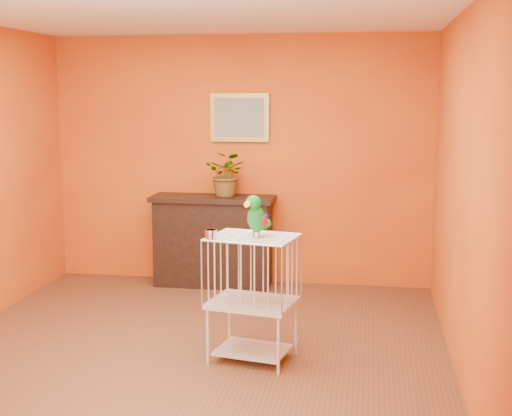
# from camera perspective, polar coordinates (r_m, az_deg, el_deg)

# --- Properties ---
(ground) EXTENTS (4.50, 4.50, 0.00)m
(ground) POSITION_cam_1_polar(r_m,az_deg,el_deg) (5.64, -5.44, -11.61)
(ground) COLOR brown
(ground) RESTS_ON ground
(room_shell) EXTENTS (4.50, 4.50, 4.50)m
(room_shell) POSITION_cam_1_polar(r_m,az_deg,el_deg) (5.29, -5.69, 4.65)
(room_shell) COLOR orange
(room_shell) RESTS_ON ground
(console_cabinet) EXTENTS (1.27, 0.46, 0.95)m
(console_cabinet) POSITION_cam_1_polar(r_m,az_deg,el_deg) (7.46, -3.46, -2.63)
(console_cabinet) COLOR black
(console_cabinet) RESTS_ON ground
(potted_plant) EXTENTS (0.50, 0.54, 0.36)m
(potted_plant) POSITION_cam_1_polar(r_m,az_deg,el_deg) (7.30, -2.35, 2.29)
(potted_plant) COLOR #26722D
(potted_plant) RESTS_ON console_cabinet
(framed_picture) EXTENTS (0.62, 0.04, 0.50)m
(framed_picture) POSITION_cam_1_polar(r_m,az_deg,el_deg) (7.45, -1.33, 7.25)
(framed_picture) COLOR #A98E3C
(framed_picture) RESTS_ON room_shell
(birdcage) EXTENTS (0.69, 0.58, 0.95)m
(birdcage) POSITION_cam_1_polar(r_m,az_deg,el_deg) (5.37, -0.28, -7.09)
(birdcage) COLOR silver
(birdcage) RESTS_ON ground
(feed_cup) EXTENTS (0.09, 0.09, 0.06)m
(feed_cup) POSITION_cam_1_polar(r_m,az_deg,el_deg) (5.18, -3.62, -2.09)
(feed_cup) COLOR silver
(feed_cup) RESTS_ON birdcage
(parrot) EXTENTS (0.20, 0.28, 0.32)m
(parrot) POSITION_cam_1_polar(r_m,az_deg,el_deg) (5.19, 0.01, -0.62)
(parrot) COLOR #59544C
(parrot) RESTS_ON birdcage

